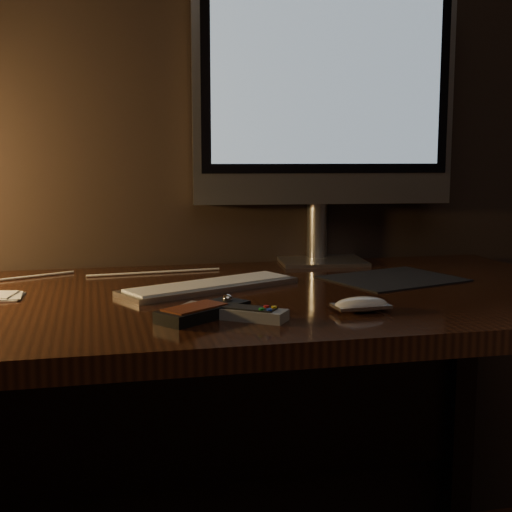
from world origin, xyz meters
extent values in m
cube|color=black|center=(0.00, 2.26, 1.35)|extent=(4.00, 0.02, 2.70)
cube|color=black|center=(0.00, 1.85, 0.73)|extent=(1.60, 0.75, 0.04)
cube|color=black|center=(0.75, 2.18, 0.35)|extent=(0.06, 0.06, 0.71)
cube|color=black|center=(0.00, 2.20, 0.45)|extent=(1.48, 0.02, 0.51)
cube|color=silver|center=(0.36, 2.19, 0.75)|extent=(0.22, 0.20, 0.01)
cylinder|color=silver|center=(0.36, 2.22, 0.83)|extent=(0.06, 0.06, 0.14)
cube|color=silver|center=(0.36, 2.18, 1.15)|extent=(0.63, 0.11, 0.51)
cube|color=black|center=(0.36, 2.16, 1.19)|extent=(0.59, 0.07, 0.43)
cube|color=#8FAAC4|center=(0.36, 2.16, 1.19)|extent=(0.54, 0.06, 0.39)
cube|color=silver|center=(0.03, 1.91, 0.76)|extent=(0.38, 0.25, 0.01)
cube|color=black|center=(0.44, 1.93, 0.75)|extent=(0.31, 0.28, 0.00)
ellipsoid|color=white|center=(0.25, 1.65, 0.76)|extent=(0.10, 0.05, 0.02)
cube|color=black|center=(-0.02, 1.66, 0.76)|extent=(0.17, 0.15, 0.02)
cube|color=maroon|center=(-0.02, 1.66, 0.77)|extent=(0.11, 0.10, 0.00)
sphere|color=silver|center=(-0.02, 1.66, 0.77)|extent=(0.02, 0.02, 0.02)
cube|color=gray|center=(0.03, 1.65, 0.76)|extent=(0.17, 0.14, 0.02)
cube|color=black|center=(0.03, 1.65, 0.77)|extent=(0.14, 0.11, 0.00)
cylinder|color=red|center=(0.03, 1.65, 0.77)|extent=(0.01, 0.01, 0.00)
cylinder|color=#0C8C19|center=(0.03, 1.65, 0.77)|extent=(0.01, 0.01, 0.00)
cylinder|color=gold|center=(0.03, 1.65, 0.77)|extent=(0.01, 0.01, 0.00)
cylinder|color=#1433BF|center=(0.03, 1.65, 0.77)|extent=(0.01, 0.01, 0.00)
cylinder|color=white|center=(-0.22, 2.09, 0.75)|extent=(0.61, 0.15, 0.01)
camera|label=1|loc=(-0.19, 0.53, 1.02)|focal=50.00mm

